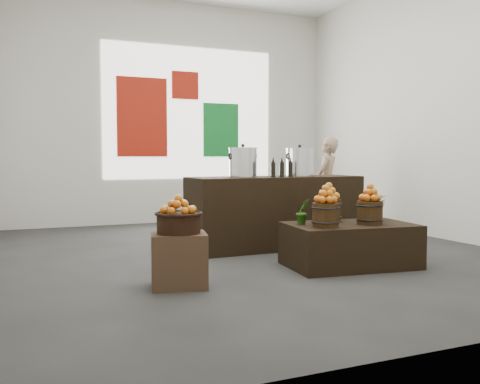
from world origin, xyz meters
name	(u,v)px	position (x,y,z in m)	size (l,w,h in m)	color
ground	(255,253)	(0.00, 0.00, 0.00)	(7.00, 7.00, 0.00)	#323230
back_wall	(174,113)	(0.00, 3.50, 2.00)	(6.00, 0.04, 4.00)	beige
back_opening	(190,113)	(0.30, 3.48, 2.00)	(3.20, 0.02, 2.40)	white
deco_red_left	(142,117)	(-0.60, 3.47, 1.90)	(0.90, 0.04, 1.40)	#A51C0C
deco_green_right	(221,130)	(0.90, 3.47, 1.70)	(0.70, 0.04, 1.00)	#127629
deco_red_upper	(185,85)	(0.20, 3.47, 2.50)	(0.50, 0.04, 0.50)	#A51C0C
crate	(179,260)	(-1.39, -1.30, 0.25)	(0.50, 0.41, 0.50)	brown
wicker_basket	(179,223)	(-1.39, -1.30, 0.59)	(0.40, 0.40, 0.18)	black
apples_in_basket	(179,204)	(-1.39, -1.30, 0.76)	(0.31, 0.31, 0.17)	#AC0B05
display_table	(350,245)	(0.60, -1.15, 0.23)	(1.36, 0.83, 0.47)	black
apple_bucket_front_left	(326,215)	(0.19, -1.30, 0.59)	(0.27, 0.27, 0.25)	#39210F
apples_in_bucket_front_left	(326,194)	(0.19, -1.30, 0.81)	(0.20, 0.20, 0.18)	#AC0B05
apple_bucket_front_right	(370,213)	(0.76, -1.28, 0.59)	(0.27, 0.27, 0.25)	#39210F
apples_in_bucket_front_right	(370,193)	(0.76, -1.28, 0.81)	(0.20, 0.20, 0.18)	#AC0B05
apple_bucket_rear	(329,210)	(0.49, -0.89, 0.59)	(0.27, 0.27, 0.25)	#39210F
apples_in_bucket_rear	(329,191)	(0.49, -0.89, 0.81)	(0.20, 0.20, 0.18)	#AC0B05
herb_garnish_right	(375,207)	(1.05, -0.99, 0.62)	(0.26, 0.23, 0.29)	#235B13
herb_garnish_left	(303,212)	(0.10, -0.98, 0.60)	(0.15, 0.12, 0.27)	#235B13
counter	(275,212)	(0.40, 0.25, 0.47)	(2.29, 0.73, 0.94)	black
stock_pot_left	(243,163)	(-0.07, 0.24, 1.12)	(0.35, 0.35, 0.35)	silver
stock_pot_center	(300,163)	(0.77, 0.26, 1.12)	(0.35, 0.35, 0.35)	silver
oil_cruets	(284,167)	(0.41, 0.02, 1.07)	(0.25, 0.06, 0.26)	black
shopper	(327,183)	(2.05, 1.59, 0.76)	(0.55, 0.36, 1.52)	#9D7C60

